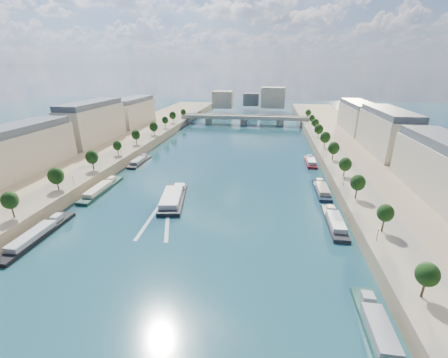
% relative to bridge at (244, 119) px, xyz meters
% --- Properties ---
extents(ground, '(700.00, 700.00, 0.00)m').
position_rel_bridge_xyz_m(ground, '(0.00, -138.13, -5.08)').
color(ground, '#0D2B39').
rests_on(ground, ground).
extents(quay_left, '(44.00, 520.00, 5.00)m').
position_rel_bridge_xyz_m(quay_left, '(-72.00, -138.13, -2.58)').
color(quay_left, '#9E8460').
rests_on(quay_left, ground).
extents(quay_right, '(44.00, 520.00, 5.00)m').
position_rel_bridge_xyz_m(quay_right, '(72.00, -138.13, -2.58)').
color(quay_right, '#9E8460').
rests_on(quay_right, ground).
extents(pave_left, '(14.00, 520.00, 0.10)m').
position_rel_bridge_xyz_m(pave_left, '(-57.00, -138.13, -0.03)').
color(pave_left, gray).
rests_on(pave_left, quay_left).
extents(pave_right, '(14.00, 520.00, 0.10)m').
position_rel_bridge_xyz_m(pave_right, '(57.00, -138.13, -0.03)').
color(pave_right, gray).
rests_on(pave_right, quay_right).
extents(trees_left, '(4.80, 268.80, 8.26)m').
position_rel_bridge_xyz_m(trees_left, '(-55.00, -136.13, 5.39)').
color(trees_left, '#382B1E').
rests_on(trees_left, ground).
extents(trees_right, '(4.80, 268.80, 8.26)m').
position_rel_bridge_xyz_m(trees_right, '(55.00, -128.13, 5.39)').
color(trees_right, '#382B1E').
rests_on(trees_right, ground).
extents(lamps_left, '(0.36, 200.36, 4.28)m').
position_rel_bridge_xyz_m(lamps_left, '(-52.50, -148.13, 2.70)').
color(lamps_left, black).
rests_on(lamps_left, ground).
extents(lamps_right, '(0.36, 200.36, 4.28)m').
position_rel_bridge_xyz_m(lamps_right, '(52.50, -133.13, 2.70)').
color(lamps_right, black).
rests_on(lamps_right, ground).
extents(buildings_left, '(16.00, 226.00, 23.20)m').
position_rel_bridge_xyz_m(buildings_left, '(-85.00, -126.13, 11.37)').
color(buildings_left, '#BCAF90').
rests_on(buildings_left, ground).
extents(buildings_right, '(16.00, 226.00, 23.20)m').
position_rel_bridge_xyz_m(buildings_right, '(85.00, -126.13, 11.37)').
color(buildings_right, '#BCAF90').
rests_on(buildings_right, ground).
extents(skyline, '(79.00, 42.00, 22.00)m').
position_rel_bridge_xyz_m(skyline, '(3.19, 81.39, 9.57)').
color(skyline, '#BCAF90').
rests_on(skyline, ground).
extents(bridge, '(112.00, 12.00, 8.15)m').
position_rel_bridge_xyz_m(bridge, '(0.00, 0.00, 0.00)').
color(bridge, '#C1B79E').
rests_on(bridge, ground).
extents(tour_barge, '(12.96, 29.61, 3.89)m').
position_rel_bridge_xyz_m(tour_barge, '(-12.98, -165.77, -3.99)').
color(tour_barge, black).
rests_on(tour_barge, ground).
extents(wake, '(11.99, 26.03, 0.04)m').
position_rel_bridge_xyz_m(wake, '(-12.98, -182.35, -5.06)').
color(wake, silver).
rests_on(wake, ground).
extents(moored_barges_left, '(5.00, 130.39, 3.60)m').
position_rel_bridge_xyz_m(moored_barges_left, '(-45.50, -179.46, -4.24)').
color(moored_barges_left, maroon).
rests_on(moored_barges_left, ground).
extents(moored_barges_right, '(5.00, 162.11, 3.60)m').
position_rel_bridge_xyz_m(moored_barges_right, '(45.50, -183.44, -4.24)').
color(moored_barges_right, black).
rests_on(moored_barges_right, ground).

